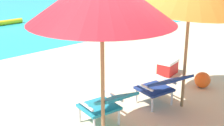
# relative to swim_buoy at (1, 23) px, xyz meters

# --- Properties ---
(ground_plane) EXTENTS (40.00, 40.00, 0.00)m
(ground_plane) POSITION_rel_swim_buoy_xyz_m (-1.29, -3.89, -0.10)
(ground_plane) COLOR beige
(swim_buoy) EXTENTS (1.60, 0.18, 0.18)m
(swim_buoy) POSITION_rel_swim_buoy_xyz_m (0.00, 0.00, 0.00)
(swim_buoy) COLOR yellow
(swim_buoy) RESTS_ON ocean_band
(lounge_chair_left) EXTENTS (0.63, 0.93, 0.68)m
(lounge_chair_left) POSITION_rel_swim_buoy_xyz_m (-1.90, -8.11, 0.31)
(lounge_chair_left) COLOR teal
(lounge_chair_left) RESTS_ON ground_plane
(lounge_chair_right) EXTENTS (0.64, 0.94, 0.68)m
(lounge_chair_right) POSITION_rel_swim_buoy_xyz_m (-0.77, -8.21, 0.31)
(lounge_chair_right) COLOR navy
(lounge_chair_right) RESTS_ON ground_plane
(beach_ball) EXTENTS (0.31, 0.31, 0.31)m
(beach_ball) POSITION_rel_swim_buoy_xyz_m (0.51, -8.18, 0.06)
(beach_ball) COLOR #EA5619
(beach_ball) RESTS_ON ground_plane
(cooler_box) EXTENTS (0.53, 0.42, 0.32)m
(cooler_box) POSITION_rel_swim_buoy_xyz_m (0.59, -7.26, 0.06)
(cooler_box) COLOR red
(cooler_box) RESTS_ON ground_plane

